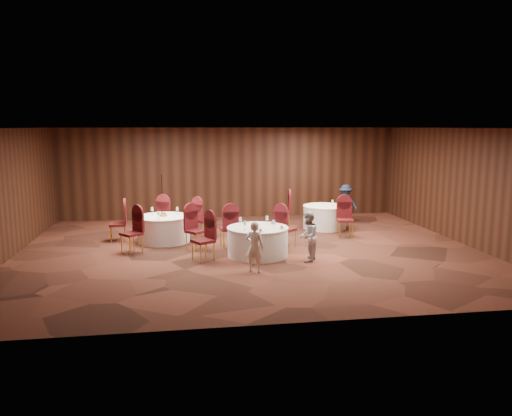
{
  "coord_description": "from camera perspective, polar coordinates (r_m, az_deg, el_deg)",
  "views": [
    {
      "loc": [
        -1.8,
        -12.71,
        3.25
      ],
      "look_at": [
        0.2,
        0.2,
        1.1
      ],
      "focal_mm": 35.0,
      "sensor_mm": 36.0,
      "label": 1
    }
  ],
  "objects": [
    {
      "name": "tabletop_main",
      "position": [
        12.47,
        0.92,
        -1.81
      ],
      "size": [
        1.08,
        1.07,
        0.22
      ],
      "color": "silver",
      "rests_on": "table_main"
    },
    {
      "name": "tabletop_right",
      "position": [
        15.89,
        8.75,
        0.72
      ],
      "size": [
        0.08,
        0.08,
        0.22
      ],
      "color": "silver",
      "rests_on": "table_right"
    },
    {
      "name": "table_main",
      "position": [
        12.61,
        0.19,
        -3.83
      ],
      "size": [
        1.55,
        1.55,
        0.74
      ],
      "color": "white",
      "rests_on": "ground"
    },
    {
      "name": "chairs_left",
      "position": [
        14.34,
        -10.52,
        -1.87
      ],
      "size": [
        3.09,
        3.0,
        1.0
      ],
      "color": "#3E0C0F",
      "rests_on": "ground"
    },
    {
      "name": "chairs_right",
      "position": [
        15.66,
        6.47,
        -0.83
      ],
      "size": [
        2.12,
        2.32,
        1.0
      ],
      "color": "#3E0C0F",
      "rests_on": "ground"
    },
    {
      "name": "man_c",
      "position": [
        17.16,
        10.2,
        0.49
      ],
      "size": [
        0.97,
        0.86,
        1.3
      ],
      "primitive_type": "imported",
      "rotation": [
        0.0,
        0.0,
        5.73
      ],
      "color": "black",
      "rests_on": "ground"
    },
    {
      "name": "room_shell",
      "position": [
        12.9,
        -0.74,
        3.63
      ],
      "size": [
        12.0,
        12.0,
        12.0
      ],
      "color": "silver",
      "rests_on": "ground"
    },
    {
      "name": "table_left",
      "position": [
        14.38,
        -10.52,
        -2.35
      ],
      "size": [
        1.49,
        1.49,
        0.74
      ],
      "color": "white",
      "rests_on": "ground"
    },
    {
      "name": "table_right",
      "position": [
        16.14,
        7.87,
        -1.0
      ],
      "size": [
        1.39,
        1.39,
        0.74
      ],
      "color": "white",
      "rests_on": "ground"
    },
    {
      "name": "tabletop_left",
      "position": [
        14.3,
        -10.58,
        -0.59
      ],
      "size": [
        0.79,
        0.82,
        0.22
      ],
      "color": "silver",
      "rests_on": "table_left"
    },
    {
      "name": "mic_stand",
      "position": [
        17.07,
        -10.63,
        -0.13
      ],
      "size": [
        0.24,
        0.24,
        1.66
      ],
      "color": "black",
      "rests_on": "ground"
    },
    {
      "name": "woman_b",
      "position": [
        12.13,
        5.94,
        -3.25
      ],
      "size": [
        0.69,
        0.75,
        1.23
      ],
      "primitive_type": "imported",
      "rotation": [
        0.0,
        0.0,
        4.22
      ],
      "color": "#BCBDC1",
      "rests_on": "ground"
    },
    {
      "name": "woman_a",
      "position": [
        11.17,
        -0.16,
        -4.47
      ],
      "size": [
        0.51,
        0.44,
        1.16
      ],
      "primitive_type": "imported",
      "rotation": [
        0.0,
        0.0,
        2.66
      ],
      "color": "white",
      "rests_on": "ground"
    },
    {
      "name": "chairs_main",
      "position": [
        13.08,
        -1.79,
        -2.79
      ],
      "size": [
        3.01,
        1.99,
        1.0
      ],
      "color": "#3E0C0F",
      "rests_on": "ground"
    },
    {
      "name": "ground",
      "position": [
        13.24,
        -0.73,
        -4.86
      ],
      "size": [
        12.0,
        12.0,
        0.0
      ],
      "primitive_type": "plane",
      "color": "black",
      "rests_on": "ground"
    }
  ]
}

